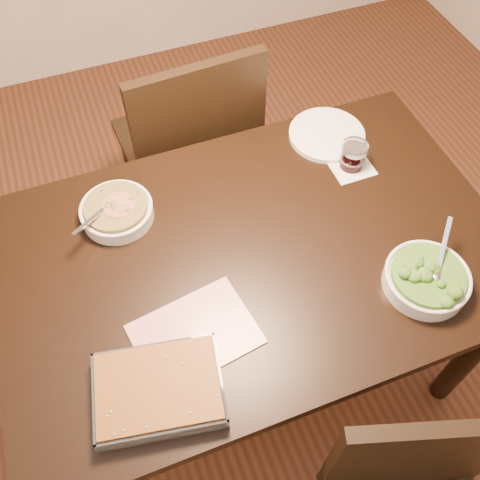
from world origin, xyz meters
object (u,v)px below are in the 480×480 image
(baking_dish, at_px, (159,389))
(wine_tumbler, at_px, (353,155))
(table, at_px, (253,270))
(broccoli_bowl, at_px, (427,279))
(chair_far, at_px, (191,145))
(stew_bowl, at_px, (117,211))
(dinner_plate, at_px, (327,135))

(baking_dish, bearing_deg, wine_tumbler, 42.98)
(table, height_order, broccoli_bowl, broccoli_bowl)
(wine_tumbler, height_order, chair_far, chair_far)
(broccoli_bowl, bearing_deg, stew_bowl, 144.08)
(stew_bowl, height_order, chair_far, chair_far)
(stew_bowl, height_order, wine_tumbler, wine_tumbler)
(stew_bowl, xyz_separation_m, wine_tumbler, (0.71, -0.06, 0.02))
(broccoli_bowl, xyz_separation_m, chair_far, (-0.37, 0.91, -0.23))
(dinner_plate, distance_m, chair_far, 0.53)
(baking_dish, bearing_deg, chair_far, 79.13)
(chair_far, bearing_deg, broccoli_bowl, 108.45)
(table, height_order, chair_far, chair_far)
(baking_dish, xyz_separation_m, wine_tumbler, (0.75, 0.48, 0.02))
(wine_tumbler, height_order, dinner_plate, wine_tumbler)
(broccoli_bowl, bearing_deg, wine_tumbler, 87.81)
(stew_bowl, xyz_separation_m, baking_dish, (-0.03, -0.54, -0.00))
(broccoli_bowl, height_order, chair_far, chair_far)
(broccoli_bowl, height_order, dinner_plate, broccoli_bowl)
(dinner_plate, xyz_separation_m, chair_far, (-0.37, 0.32, -0.21))
(table, relative_size, stew_bowl, 6.76)
(wine_tumbler, bearing_deg, stew_bowl, 175.17)
(stew_bowl, relative_size, wine_tumbler, 2.36)
(baking_dish, relative_size, wine_tumbler, 3.71)
(chair_far, bearing_deg, wine_tumbler, 126.15)
(broccoli_bowl, distance_m, dinner_plate, 0.59)
(stew_bowl, distance_m, baking_dish, 0.54)
(wine_tumbler, relative_size, chair_far, 0.09)
(broccoli_bowl, distance_m, chair_far, 1.01)
(dinner_plate, height_order, chair_far, chair_far)
(chair_far, bearing_deg, baking_dish, 65.42)
(baking_dish, xyz_separation_m, chair_far, (0.36, 0.94, -0.23))
(table, relative_size, baking_dish, 4.30)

